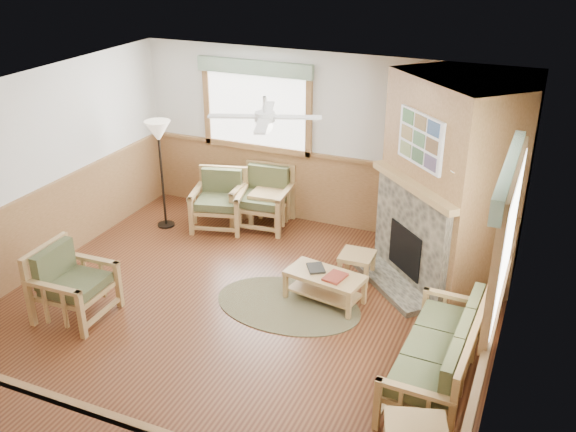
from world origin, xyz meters
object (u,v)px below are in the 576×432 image
at_px(armchair_back_right, 263,198).
at_px(floor_lamp_right, 458,239).
at_px(armchair_left, 74,284).
at_px(coffee_table, 325,287).
at_px(end_table_chairs, 268,209).
at_px(floor_lamp_left, 162,175).
at_px(armchair_back_left, 219,200).
at_px(sofa, 437,351).
at_px(footstool, 357,266).

distance_m(armchair_back_right, floor_lamp_right, 3.38).
xyz_separation_m(armchair_left, coffee_table, (2.66, 1.50, -0.25)).
height_order(armchair_back_right, end_table_chairs, armchair_back_right).
bearing_deg(armchair_back_right, floor_lamp_left, -161.11).
height_order(armchair_back_right, armchair_left, armchair_back_right).
xyz_separation_m(armchair_back_left, floor_lamp_left, (-0.80, -0.33, 0.42)).
bearing_deg(armchair_back_left, armchair_back_right, 11.60).
relative_size(sofa, coffee_table, 1.87).
height_order(armchair_back_right, floor_lamp_right, floor_lamp_right).
bearing_deg(sofa, armchair_back_right, -128.38).
height_order(end_table_chairs, floor_lamp_right, floor_lamp_right).
bearing_deg(floor_lamp_left, sofa, -24.70).
relative_size(sofa, end_table_chairs, 3.18).
xyz_separation_m(sofa, armchair_back_left, (-3.89, 2.48, 0.02)).
xyz_separation_m(sofa, armchair_back_right, (-3.28, 2.79, 0.04)).
bearing_deg(floor_lamp_left, footstool, -7.10).
distance_m(coffee_table, floor_lamp_right, 1.75).
height_order(sofa, floor_lamp_right, floor_lamp_right).
distance_m(armchair_back_left, footstool, 2.60).
distance_m(footstool, floor_lamp_right, 1.47).
height_order(armchair_back_left, coffee_table, armchair_back_left).
bearing_deg(coffee_table, floor_lamp_right, 31.12).
bearing_deg(floor_lamp_left, coffee_table, -19.48).
relative_size(armchair_back_left, footstool, 2.01).
xyz_separation_m(end_table_chairs, floor_lamp_right, (3.08, -1.15, 0.62)).
relative_size(armchair_left, floor_lamp_left, 0.52).
bearing_deg(footstool, floor_lamp_left, 172.90).
distance_m(sofa, floor_lamp_left, 5.18).
distance_m(sofa, armchair_back_right, 4.31).
bearing_deg(end_table_chairs, footstool, -30.57).
distance_m(coffee_table, floor_lamp_left, 3.33).
height_order(footstool, floor_lamp_left, floor_lamp_left).
xyz_separation_m(end_table_chairs, footstool, (1.79, -1.06, -0.10)).
distance_m(end_table_chairs, floor_lamp_right, 3.34).
bearing_deg(armchair_back_right, armchair_left, -112.34).
height_order(armchair_left, end_table_chairs, armchair_left).
relative_size(coffee_table, end_table_chairs, 1.70).
relative_size(end_table_chairs, floor_lamp_left, 0.33).
xyz_separation_m(footstool, floor_lamp_left, (-3.28, 0.41, 0.67)).
bearing_deg(armchair_back_left, floor_lamp_left, -172.96).
xyz_separation_m(footstool, floor_lamp_right, (1.28, -0.09, 0.72)).
height_order(sofa, end_table_chairs, sofa).
distance_m(sofa, armchair_left, 4.29).
bearing_deg(floor_lamp_right, sofa, -85.82).
height_order(end_table_chairs, footstool, end_table_chairs).
bearing_deg(coffee_table, footstool, 82.88).
distance_m(footstool, floor_lamp_left, 3.38).
distance_m(end_table_chairs, floor_lamp_left, 1.73).
bearing_deg(floor_lamp_right, floor_lamp_left, 173.76).
xyz_separation_m(armchair_back_right, floor_lamp_right, (3.16, -1.13, 0.45)).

